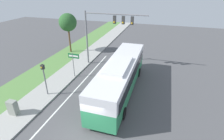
# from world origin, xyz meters

# --- Properties ---
(ground_plane) EXTENTS (80.00, 80.00, 0.00)m
(ground_plane) POSITION_xyz_m (0.00, 0.00, 0.00)
(ground_plane) COLOR #4C4C4F
(sidewalk) EXTENTS (2.80, 80.00, 0.12)m
(sidewalk) POSITION_xyz_m (-6.20, 0.00, 0.06)
(sidewalk) COLOR #9E9E99
(sidewalk) RESTS_ON ground_plane
(lane_divider_near) EXTENTS (0.14, 30.00, 0.01)m
(lane_divider_near) POSITION_xyz_m (-3.60, 0.00, 0.00)
(lane_divider_near) COLOR silver
(lane_divider_near) RESTS_ON ground_plane
(bus) EXTENTS (2.74, 11.91, 3.37)m
(bus) POSITION_xyz_m (0.78, 6.43, 1.86)
(bus) COLOR #2D8956
(bus) RESTS_ON ground_plane
(signal_gantry) EXTENTS (7.58, 0.41, 6.81)m
(signal_gantry) POSITION_xyz_m (-2.46, 11.85, 5.05)
(signal_gantry) COLOR slate
(signal_gantry) RESTS_ON ground_plane
(pedestrian_signal) EXTENTS (0.28, 0.34, 3.22)m
(pedestrian_signal) POSITION_xyz_m (-5.71, 3.75, 2.18)
(pedestrian_signal) COLOR slate
(pedestrian_signal) RESTS_ON ground_plane
(street_sign) EXTENTS (1.32, 0.08, 2.90)m
(street_sign) POSITION_xyz_m (-4.94, 7.86, 2.07)
(street_sign) COLOR slate
(street_sign) RESTS_ON ground_plane
(utility_cabinet) EXTENTS (0.74, 0.48, 1.25)m
(utility_cabinet) POSITION_xyz_m (-6.56, 0.51, 0.75)
(utility_cabinet) COLOR gray
(utility_cabinet) RESTS_ON sidewalk
(roadside_tree) EXTENTS (2.59, 2.59, 5.81)m
(roadside_tree) POSITION_xyz_m (-9.41, 14.97, 4.58)
(roadside_tree) COLOR brown
(roadside_tree) RESTS_ON grass_verge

